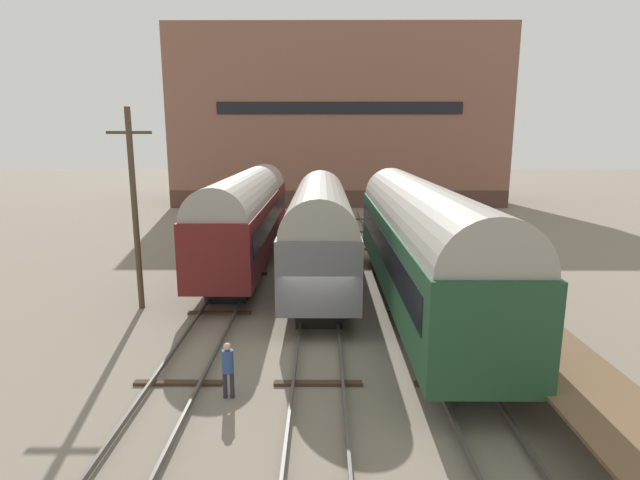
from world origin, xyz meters
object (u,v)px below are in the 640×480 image
at_px(train_car_grey, 320,226).
at_px(train_car_green, 419,238).
at_px(bench, 502,284).
at_px(utility_pole, 135,207).
at_px(person_worker, 228,365).
at_px(train_car_maroon, 247,212).

xyz_separation_m(train_car_grey, train_car_green, (4.12, -3.86, 0.17)).
relative_size(train_car_grey, bench, 10.90).
bearing_deg(utility_pole, person_worker, -55.70).
distance_m(train_car_grey, bench, 9.05).
xyz_separation_m(bench, utility_pole, (-14.61, 1.83, 2.69)).
xyz_separation_m(train_car_maroon, bench, (11.14, -9.39, -1.37)).
relative_size(train_car_grey, person_worker, 9.36).
relative_size(train_car_maroon, train_car_green, 0.98).
relative_size(train_car_green, utility_pole, 2.23).
bearing_deg(train_car_grey, train_car_green, -43.13).
xyz_separation_m(train_car_green, bench, (2.90, -1.71, -1.43)).
distance_m(bench, person_worker, 11.08).
bearing_deg(train_car_grey, train_car_maroon, 137.13).
bearing_deg(bench, train_car_green, 149.52).
bearing_deg(utility_pole, train_car_maroon, 65.32).
xyz_separation_m(train_car_maroon, person_worker, (1.64, -15.05, -2.03)).
height_order(train_car_maroon, person_worker, train_car_maroon).
bearing_deg(train_car_grey, utility_pole, -153.80).
height_order(train_car_maroon, train_car_green, train_car_green).
relative_size(bench, person_worker, 0.86).
distance_m(bench, utility_pole, 14.97).
distance_m(train_car_maroon, bench, 14.64).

